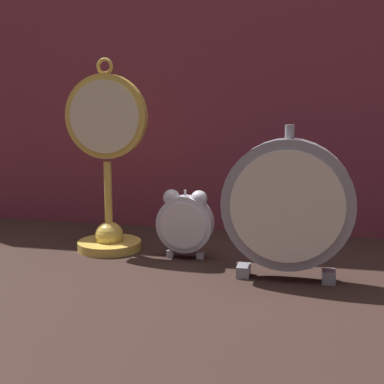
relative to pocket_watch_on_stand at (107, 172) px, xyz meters
The scene contains 5 objects.
ground_plane 0.25m from the pocket_watch_on_stand, 37.18° to the right, with size 4.00×4.00×0.00m, color black.
fabric_backdrop_drape 0.36m from the pocket_watch_on_stand, 49.99° to the left, with size 1.60×0.01×0.77m, color brown.
pocket_watch_on_stand is the anchor object (origin of this frame).
alarm_clock_twin_bell 0.17m from the pocket_watch_on_stand, ahead, with size 0.10×0.03×0.12m.
mantel_clock_silver 0.34m from the pocket_watch_on_stand, 17.01° to the right, with size 0.20×0.04×0.24m.
Camera 1 is at (0.19, -0.77, 0.27)m, focal length 50.00 mm.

